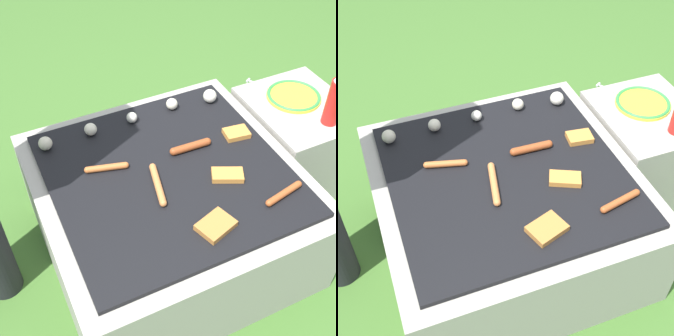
% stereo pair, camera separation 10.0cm
% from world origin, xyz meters
% --- Properties ---
extents(ground_plane, '(14.00, 14.00, 0.00)m').
position_xyz_m(ground_plane, '(0.00, 0.00, 0.00)').
color(ground_plane, '#3D6628').
extents(grill, '(0.89, 0.89, 0.39)m').
position_xyz_m(grill, '(0.00, 0.00, 0.19)').
color(grill, '#9E998E').
rests_on(grill, ground_plane).
extents(side_ledge, '(0.38, 0.45, 0.39)m').
position_xyz_m(side_ledge, '(0.65, 0.11, 0.19)').
color(side_ledge, '#9E998E').
rests_on(side_ledge, ground_plane).
extents(sausage_front_center, '(0.16, 0.03, 0.03)m').
position_xyz_m(sausage_front_center, '(0.12, 0.07, 0.40)').
color(sausage_front_center, '#93421E').
rests_on(sausage_front_center, grill).
extents(sausage_back_right, '(0.16, 0.05, 0.02)m').
position_xyz_m(sausage_back_right, '(0.29, -0.26, 0.40)').
color(sausage_back_right, '#A34C23').
rests_on(sausage_back_right, grill).
extents(sausage_mid_left, '(0.06, 0.19, 0.02)m').
position_xyz_m(sausage_mid_left, '(-0.06, -0.05, 0.40)').
color(sausage_mid_left, '#C6753D').
rests_on(sausage_mid_left, grill).
extents(sausage_front_left, '(0.15, 0.06, 0.02)m').
position_xyz_m(sausage_front_left, '(-0.18, 0.10, 0.40)').
color(sausage_front_left, '#B7602D').
rests_on(sausage_front_left, grill).
extents(bread_slice_right, '(0.13, 0.11, 0.02)m').
position_xyz_m(bread_slice_right, '(0.03, -0.28, 0.40)').
color(bread_slice_right, '#B27033').
rests_on(bread_slice_right, grill).
extents(bread_slice_center, '(0.12, 0.10, 0.02)m').
position_xyz_m(bread_slice_center, '(0.17, -0.11, 0.40)').
color(bread_slice_center, '#D18438').
rests_on(bread_slice_center, grill).
extents(bread_slice_left, '(0.10, 0.08, 0.02)m').
position_xyz_m(bread_slice_left, '(0.31, 0.07, 0.40)').
color(bread_slice_left, '#D18438').
rests_on(bread_slice_left, grill).
extents(mushroom_row, '(0.72, 0.07, 0.05)m').
position_xyz_m(mushroom_row, '(0.01, 0.30, 0.41)').
color(mushroom_row, beige).
rests_on(mushroom_row, grill).
extents(plate_colorful, '(0.22, 0.22, 0.02)m').
position_xyz_m(plate_colorful, '(0.65, 0.17, 0.40)').
color(plate_colorful, yellow).
rests_on(plate_colorful, side_ledge).
extents(fork_utensil, '(0.10, 0.17, 0.01)m').
position_xyz_m(fork_utensil, '(0.58, 0.28, 0.39)').
color(fork_utensil, silver).
rests_on(fork_utensil, side_ledge).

